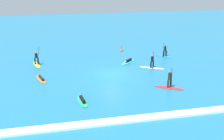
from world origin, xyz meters
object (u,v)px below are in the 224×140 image
at_px(surfer_on_orange_board, 41,79).
at_px(surfer_on_blue_board, 165,54).
at_px(surfer_on_teal_board, 128,61).
at_px(surfer_on_green_board, 82,100).
at_px(surfer_on_white_board, 152,65).
at_px(surfer_on_yellow_board, 37,62).
at_px(surfer_on_red_board, 169,84).
at_px(marker_buoy, 121,50).

bearing_deg(surfer_on_orange_board, surfer_on_blue_board, -87.51).
distance_m(surfer_on_teal_board, surfer_on_green_board, 13.20).
xyz_separation_m(surfer_on_teal_board, surfer_on_green_board, (-7.37, -10.95, 0.01)).
relative_size(surfer_on_white_board, surfer_on_yellow_board, 0.94).
bearing_deg(surfer_on_red_board, surfer_on_teal_board, 133.36).
xyz_separation_m(surfer_on_white_board, marker_buoy, (-1.56, 8.89, -0.29)).
relative_size(surfer_on_red_board, surfer_on_orange_board, 0.95).
distance_m(surfer_on_teal_board, surfer_on_orange_board, 11.82).
xyz_separation_m(surfer_on_yellow_board, marker_buoy, (12.16, 4.38, -0.25)).
distance_m(surfer_on_yellow_board, surfer_on_green_board, 13.03).
xyz_separation_m(surfer_on_red_board, surfer_on_white_board, (0.63, 6.46, -0.02)).
distance_m(surfer_on_blue_board, surfer_on_yellow_board, 17.37).
distance_m(surfer_on_white_board, surfer_on_blue_board, 5.92).
height_order(surfer_on_red_board, surfer_on_green_board, surfer_on_red_board).
bearing_deg(surfer_on_orange_board, surfer_on_red_board, -129.65).
distance_m(surfer_on_red_board, marker_buoy, 15.38).
distance_m(surfer_on_red_board, surfer_on_white_board, 6.49).
height_order(surfer_on_teal_board, surfer_on_orange_board, surfer_on_teal_board).
xyz_separation_m(surfer_on_red_board, surfer_on_teal_board, (-1.48, 9.61, -0.33)).
bearing_deg(surfer_on_yellow_board, surfer_on_teal_board, -109.49).
height_order(surfer_on_yellow_board, surfer_on_teal_board, surfer_on_yellow_board).
bearing_deg(surfer_on_orange_board, surfer_on_white_board, -101.59).
bearing_deg(surfer_on_blue_board, surfer_on_yellow_board, 48.07).
bearing_deg(surfer_on_teal_board, surfer_on_green_board, 11.52).
height_order(surfer_on_white_board, surfer_on_green_board, surfer_on_white_board).
relative_size(surfer_on_teal_board, surfer_on_green_board, 0.99).
bearing_deg(surfer_on_blue_board, surfer_on_white_board, 99.50).
xyz_separation_m(surfer_on_orange_board, marker_buoy, (11.55, 10.05, 0.03)).
bearing_deg(surfer_on_green_board, surfer_on_blue_board, -53.34).
relative_size(surfer_on_white_board, surfer_on_orange_board, 0.98).
xyz_separation_m(surfer_on_white_board, surfer_on_orange_board, (-13.12, -1.16, -0.32)).
relative_size(surfer_on_blue_board, surfer_on_teal_board, 0.83).
bearing_deg(surfer_on_red_board, marker_buoy, 128.11).
distance_m(surfer_on_yellow_board, surfer_on_teal_board, 11.70).
height_order(surfer_on_red_board, surfer_on_yellow_board, surfer_on_yellow_board).
relative_size(surfer_on_white_board, marker_buoy, 2.88).
relative_size(surfer_on_teal_board, surfer_on_orange_board, 0.89).
xyz_separation_m(surfer_on_green_board, marker_buoy, (7.91, 16.69, 0.02)).
height_order(surfer_on_yellow_board, surfer_on_orange_board, surfer_on_yellow_board).
xyz_separation_m(surfer_on_orange_board, surfer_on_green_board, (3.64, -6.64, 0.01)).
distance_m(surfer_on_yellow_board, marker_buoy, 12.92).
height_order(surfer_on_blue_board, surfer_on_yellow_board, surfer_on_yellow_board).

